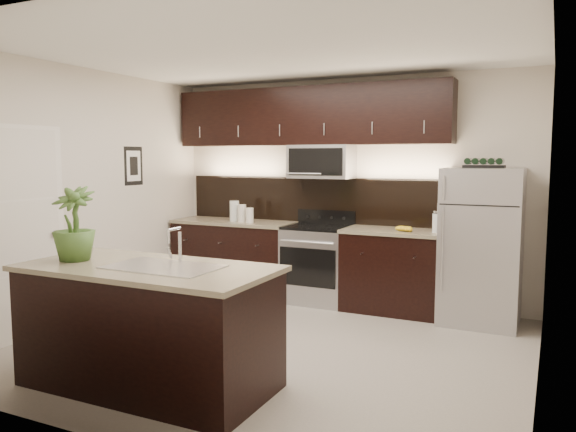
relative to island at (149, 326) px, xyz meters
The scene contains 12 objects.
ground 1.36m from the island, 69.75° to the left, with size 4.50×4.50×0.00m, color gray.
room_walls 1.72m from the island, 74.08° to the left, with size 4.52×4.02×2.71m.
counter_run 2.89m from the island, 90.26° to the left, with size 3.51×0.65×0.94m.
upper_fixtures 3.46m from the island, 89.75° to the left, with size 3.49×0.40×1.66m.
island is the anchor object (origin of this frame).
sink_faucet 0.51m from the island, ahead, with size 0.84×0.50×0.28m.
refrigerator 3.53m from the island, 53.73° to the left, with size 0.79×0.72×1.64m, color #B2B2B7.
wine_rack 3.72m from the island, 53.73° to the left, with size 0.41×0.25×0.10m.
plant 1.01m from the island, behind, with size 0.33×0.33×0.59m, color #3C6026.
canisters 2.99m from the island, 106.65° to the left, with size 0.38×0.19×0.26m.
french_press 3.32m from the island, 60.41° to the left, with size 0.11×0.11×0.31m.
bananas 3.10m from the island, 66.51° to the left, with size 0.20×0.16×0.06m, color gold.
Camera 1 is at (2.32, -4.50, 1.75)m, focal length 35.00 mm.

